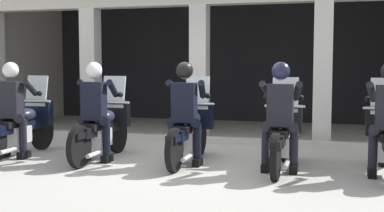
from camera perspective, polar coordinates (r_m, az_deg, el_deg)
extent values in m
plane|color=#A8A59E|center=(11.12, 4.16, -3.31)|extent=(80.00, 80.00, 0.00)
cube|color=black|center=(14.04, 4.68, 4.87)|extent=(10.84, 0.24, 3.18)
cube|color=#BCB7AD|center=(14.33, -18.34, 4.64)|extent=(0.30, 4.20, 3.18)
cube|color=beige|center=(11.37, -11.25, 3.72)|extent=(0.35, 0.36, 2.74)
cube|color=beige|center=(10.48, 0.85, 3.73)|extent=(0.35, 0.36, 2.74)
cube|color=beige|center=(10.14, 14.44, 3.55)|extent=(0.35, 0.36, 2.74)
cube|color=#B7B5AD|center=(10.11, 0.12, -3.76)|extent=(10.44, 0.24, 0.12)
cylinder|color=black|center=(9.65, -16.43, -2.81)|extent=(0.09, 0.64, 0.64)
cube|color=black|center=(9.62, -16.46, -1.58)|extent=(0.14, 0.44, 0.08)
cube|color=silver|center=(9.02, -18.97, -3.06)|extent=(0.28, 0.44, 0.28)
cube|color=black|center=(9.04, -18.81, -2.21)|extent=(0.18, 1.24, 0.16)
ellipsoid|color=#1E2338|center=(9.21, -18.07, -0.94)|extent=(0.26, 0.48, 0.22)
cube|color=black|center=(8.89, -19.48, -1.89)|extent=(0.24, 0.52, 0.10)
cylinder|color=silver|center=(9.57, -16.65, -1.42)|extent=(0.05, 0.24, 0.53)
cube|color=black|center=(9.50, -16.87, -0.62)|extent=(0.52, 0.16, 0.44)
sphere|color=silver|center=(9.59, -16.55, -0.45)|extent=(0.18, 0.18, 0.18)
cube|color=silver|center=(9.46, -16.99, 1.63)|extent=(0.40, 0.14, 0.54)
cylinder|color=silver|center=(9.40, -17.22, 0.54)|extent=(0.62, 0.04, 0.04)
cylinder|color=silver|center=(8.70, -19.59, -4.66)|extent=(0.07, 0.55, 0.07)
cube|color=black|center=(8.84, -19.62, 0.67)|extent=(0.36, 0.22, 0.60)
cube|color=#591414|center=(8.93, -19.18, 0.86)|extent=(0.05, 0.02, 0.32)
sphere|color=#936B51|center=(8.84, -19.63, 3.63)|extent=(0.21, 0.21, 0.21)
sphere|color=silver|center=(8.83, -19.64, 3.82)|extent=(0.26, 0.26, 0.26)
cylinder|color=black|center=(8.80, -18.75, -1.34)|extent=(0.26, 0.29, 0.17)
cylinder|color=black|center=(8.80, -18.38, -3.14)|extent=(0.12, 0.12, 0.53)
cube|color=black|center=(8.86, -18.29, -5.22)|extent=(0.11, 0.26, 0.12)
cylinder|color=black|center=(8.96, -20.23, -1.28)|extent=(0.26, 0.29, 0.17)
cylinder|color=black|center=(9.03, -20.49, -3.00)|extent=(0.12, 0.12, 0.53)
cube|color=black|center=(9.08, -20.39, -5.03)|extent=(0.11, 0.26, 0.12)
cylinder|color=black|center=(8.89, -17.65, 1.98)|extent=(0.19, 0.48, 0.31)
sphere|color=black|center=(9.05, -16.69, 1.35)|extent=(0.09, 0.09, 0.09)
cylinder|color=black|center=(9.14, -19.95, 1.98)|extent=(0.19, 0.48, 0.31)
sphere|color=black|center=(9.34, -19.38, 1.38)|extent=(0.09, 0.09, 0.09)
cylinder|color=black|center=(9.03, -8.31, -3.17)|extent=(0.09, 0.64, 0.64)
cylinder|color=black|center=(7.79, -12.51, -4.49)|extent=(0.09, 0.64, 0.64)
cube|color=black|center=(9.00, -8.33, -1.85)|extent=(0.14, 0.44, 0.08)
cube|color=silver|center=(8.35, -10.41, -3.49)|extent=(0.28, 0.44, 0.28)
cube|color=black|center=(8.38, -10.27, -2.57)|extent=(0.18, 1.24, 0.16)
ellipsoid|color=#1E2338|center=(8.55, -9.65, -1.19)|extent=(0.26, 0.48, 0.22)
cube|color=black|center=(8.21, -10.83, -2.23)|extent=(0.24, 0.52, 0.10)
cube|color=black|center=(7.81, -12.33, -3.15)|extent=(0.16, 0.48, 0.10)
cylinder|color=silver|center=(8.95, -8.49, -1.69)|extent=(0.05, 0.24, 0.53)
cube|color=black|center=(8.88, -8.66, -0.84)|extent=(0.52, 0.16, 0.44)
sphere|color=silver|center=(8.97, -8.39, -0.65)|extent=(0.18, 0.18, 0.18)
cube|color=silver|center=(8.83, -8.74, 1.57)|extent=(0.40, 0.14, 0.54)
cylinder|color=silver|center=(8.77, -8.94, 0.40)|extent=(0.62, 0.04, 0.04)
cylinder|color=silver|center=(8.02, -10.72, -5.24)|extent=(0.07, 0.55, 0.07)
cube|color=black|center=(8.15, -10.94, 0.55)|extent=(0.36, 0.22, 0.60)
cube|color=#14193F|center=(8.26, -10.57, 0.74)|extent=(0.05, 0.02, 0.32)
sphere|color=tan|center=(8.15, -10.92, 3.75)|extent=(0.21, 0.21, 0.21)
sphere|color=silver|center=(8.15, -10.93, 3.96)|extent=(0.26, 0.26, 0.26)
cylinder|color=black|center=(8.14, -9.96, -1.64)|extent=(0.26, 0.29, 0.17)
cylinder|color=black|center=(8.15, -9.55, -3.58)|extent=(0.12, 0.12, 0.53)
cube|color=black|center=(8.21, -9.49, -5.81)|extent=(0.11, 0.26, 0.12)
cylinder|color=black|center=(8.26, -11.71, -1.57)|extent=(0.26, 0.29, 0.17)
cylinder|color=black|center=(8.32, -12.04, -3.44)|extent=(0.12, 0.12, 0.53)
cube|color=black|center=(8.38, -11.97, -5.63)|extent=(0.11, 0.26, 0.12)
cylinder|color=black|center=(8.25, -8.88, 1.95)|extent=(0.19, 0.48, 0.31)
sphere|color=black|center=(8.43, -8.03, 1.27)|extent=(0.09, 0.09, 0.09)
cylinder|color=black|center=(8.45, -11.59, 1.97)|extent=(0.19, 0.48, 0.31)
sphere|color=black|center=(8.66, -11.18, 1.31)|extent=(0.09, 0.09, 0.09)
cylinder|color=black|center=(8.64, 0.83, -3.47)|extent=(0.09, 0.64, 0.64)
cylinder|color=black|center=(7.32, -1.99, -4.97)|extent=(0.09, 0.64, 0.64)
cube|color=black|center=(8.62, 0.83, -2.10)|extent=(0.14, 0.44, 0.08)
cube|color=silver|center=(7.92, -0.56, -3.86)|extent=(0.28, 0.44, 0.28)
cube|color=black|center=(7.95, -0.46, -2.88)|extent=(0.18, 1.24, 0.16)
ellipsoid|color=black|center=(8.14, -0.03, -1.42)|extent=(0.26, 0.48, 0.22)
cube|color=black|center=(7.77, -0.83, -2.54)|extent=(0.24, 0.52, 0.10)
cube|color=black|center=(7.34, -1.85, -3.54)|extent=(0.16, 0.48, 0.10)
cylinder|color=silver|center=(8.56, 0.73, -1.93)|extent=(0.05, 0.24, 0.53)
cube|color=black|center=(8.48, 0.63, -1.04)|extent=(0.52, 0.16, 0.44)
sphere|color=silver|center=(8.58, 0.80, -0.84)|extent=(0.18, 0.18, 0.18)
cube|color=silver|center=(8.43, 0.59, 1.48)|extent=(0.40, 0.14, 0.54)
cylinder|color=silver|center=(8.37, 0.45, 0.26)|extent=(0.62, 0.04, 0.04)
cylinder|color=silver|center=(7.59, -0.43, -5.72)|extent=(0.07, 0.55, 0.07)
cube|color=black|center=(7.71, -0.88, 0.40)|extent=(0.36, 0.22, 0.60)
cube|color=black|center=(7.82, -0.63, 0.61)|extent=(0.05, 0.02, 0.32)
sphere|color=tan|center=(7.71, -0.84, 3.78)|extent=(0.21, 0.21, 0.21)
sphere|color=black|center=(7.71, -0.84, 4.00)|extent=(0.26, 0.26, 0.26)
cylinder|color=black|center=(7.72, 0.17, -1.91)|extent=(0.26, 0.29, 0.17)
cylinder|color=black|center=(7.74, 0.59, -3.94)|extent=(0.12, 0.12, 0.53)
cube|color=black|center=(7.81, 0.61, -6.29)|extent=(0.11, 0.26, 0.12)
cylinder|color=black|center=(7.80, -1.82, -1.84)|extent=(0.26, 0.29, 0.17)
cylinder|color=black|center=(7.85, -2.23, -3.82)|extent=(0.12, 0.12, 0.53)
cube|color=black|center=(7.92, -2.20, -6.14)|extent=(0.11, 0.26, 0.12)
cylinder|color=black|center=(7.86, 1.14, 1.87)|extent=(0.19, 0.48, 0.31)
sphere|color=black|center=(8.06, 1.79, 1.15)|extent=(0.09, 0.09, 0.09)
cylinder|color=black|center=(7.98, -1.92, 1.91)|extent=(0.19, 0.48, 0.31)
sphere|color=black|center=(8.20, -1.74, 1.21)|extent=(0.09, 0.09, 0.09)
cylinder|color=black|center=(8.26, 10.42, -3.93)|extent=(0.09, 0.64, 0.64)
cylinder|color=black|center=(6.89, 9.34, -5.64)|extent=(0.09, 0.64, 0.64)
cube|color=black|center=(8.23, 10.44, -2.50)|extent=(0.14, 0.44, 0.08)
cube|color=silver|center=(7.52, 9.89, -4.39)|extent=(0.28, 0.44, 0.28)
cube|color=black|center=(7.55, 9.95, -3.36)|extent=(0.18, 1.24, 0.16)
ellipsoid|color=#1E2338|center=(7.74, 10.13, -1.82)|extent=(0.26, 0.48, 0.22)
cube|color=black|center=(7.36, 9.81, -3.01)|extent=(0.24, 0.52, 0.10)
cube|color=black|center=(6.92, 9.41, -4.12)|extent=(0.16, 0.48, 0.10)
cylinder|color=silver|center=(8.17, 10.40, -2.33)|extent=(0.05, 0.24, 0.53)
cube|color=black|center=(8.10, 10.38, -1.39)|extent=(0.52, 0.16, 0.44)
sphere|color=silver|center=(8.19, 10.44, -1.18)|extent=(0.18, 0.18, 0.18)
cube|color=silver|center=(8.04, 10.40, 1.25)|extent=(0.40, 0.14, 0.54)
cylinder|color=silver|center=(7.98, 10.33, -0.04)|extent=(0.62, 0.04, 0.04)
cylinder|color=silver|center=(7.20, 10.54, -6.38)|extent=(0.07, 0.55, 0.07)
cube|color=black|center=(7.30, 9.84, 0.08)|extent=(0.36, 0.22, 0.60)
cube|color=black|center=(7.41, 9.94, 0.31)|extent=(0.05, 0.02, 0.32)
sphere|color=tan|center=(7.30, 9.91, 3.66)|extent=(0.21, 0.21, 0.21)
sphere|color=#191E38|center=(7.29, 9.91, 3.89)|extent=(0.26, 0.26, 0.26)
cylinder|color=black|center=(7.34, 10.91, -2.35)|extent=(0.26, 0.29, 0.17)
cylinder|color=black|center=(7.37, 11.34, -4.48)|extent=(0.12, 0.12, 0.53)
cube|color=black|center=(7.44, 11.31, -6.94)|extent=(0.11, 0.26, 0.12)
cylinder|color=black|center=(7.36, 8.74, -2.29)|extent=(0.26, 0.29, 0.17)
cylinder|color=black|center=(7.41, 8.25, -4.39)|extent=(0.12, 0.12, 0.53)
cube|color=black|center=(7.48, 8.23, -6.84)|extent=(0.11, 0.26, 0.12)
cylinder|color=black|center=(7.49, 11.71, 1.63)|extent=(0.19, 0.48, 0.31)
sphere|color=black|center=(7.71, 12.11, 0.88)|extent=(0.09, 0.09, 0.09)
cylinder|color=black|center=(7.54, 8.38, 1.69)|extent=(0.19, 0.48, 0.31)
sphere|color=black|center=(7.76, 8.27, 0.97)|extent=(0.09, 0.09, 0.09)
cylinder|color=black|center=(8.29, 20.53, -4.13)|extent=(0.09, 0.64, 0.64)
cube|color=black|center=(8.26, 20.57, -2.70)|extent=(0.14, 0.44, 0.08)
cylinder|color=silver|center=(8.19, 20.61, -2.53)|extent=(0.05, 0.24, 0.53)
cube|color=black|center=(8.12, 20.68, -1.61)|extent=(0.52, 0.16, 0.44)
sphere|color=silver|center=(8.22, 20.62, -1.39)|extent=(0.18, 0.18, 0.18)
cylinder|color=black|center=(7.36, 20.09, -2.53)|extent=(0.26, 0.29, 0.17)
cylinder|color=black|center=(7.39, 19.57, -4.63)|extent=(0.12, 0.12, 0.53)
cube|color=black|center=(7.46, 19.49, -7.09)|extent=(0.11, 0.26, 0.12)
cylinder|color=black|center=(7.52, 19.47, 1.46)|extent=(0.19, 0.48, 0.31)
sphere|color=black|center=(7.73, 19.05, 0.74)|extent=(0.09, 0.09, 0.09)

